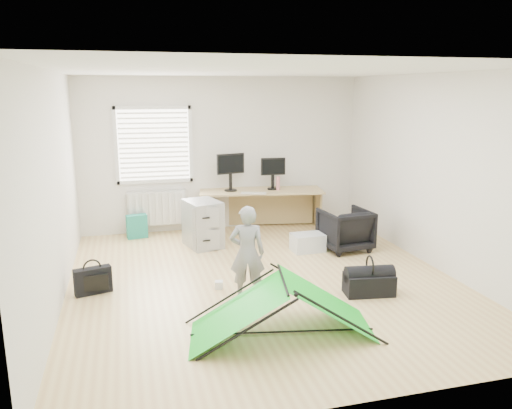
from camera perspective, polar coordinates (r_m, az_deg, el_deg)
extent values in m
plane|color=#D8B573|center=(6.69, 0.88, -8.71)|extent=(5.50, 5.50, 0.00)
cube|color=silver|center=(8.97, -3.84, 5.77)|extent=(5.00, 0.02, 2.70)
cube|color=silver|center=(8.76, -11.59, 6.68)|extent=(1.20, 0.06, 1.20)
cube|color=silver|center=(8.90, -11.25, -0.39)|extent=(1.00, 0.12, 0.60)
cube|color=tan|center=(8.90, 0.59, -0.68)|extent=(2.25, 1.02, 0.74)
cube|color=#9B9DA0|center=(8.05, -6.10, -2.19)|extent=(0.63, 0.74, 0.75)
cube|color=black|center=(8.73, -2.94, 3.13)|extent=(0.52, 0.22, 0.48)
cube|color=black|center=(8.85, 1.92, 3.06)|extent=(0.44, 0.12, 0.42)
cube|color=beige|center=(8.51, -0.28, 1.30)|extent=(0.45, 0.28, 0.02)
cylinder|color=#CA7176|center=(8.83, 2.53, 2.45)|extent=(0.08, 0.08, 0.24)
imported|color=black|center=(7.97, 10.16, -2.82)|extent=(0.77, 0.79, 0.66)
imported|color=gray|center=(5.96, -1.01, -5.56)|extent=(0.48, 0.37, 1.16)
cube|color=silver|center=(7.87, 5.93, -4.34)|extent=(0.51, 0.37, 0.27)
cube|color=#1D8571|center=(8.73, -13.45, -2.45)|extent=(0.36, 0.20, 0.40)
cube|color=black|center=(6.56, -18.13, -8.27)|extent=(0.47, 0.25, 0.33)
cube|color=silver|center=(6.45, -4.26, -9.14)|extent=(0.12, 0.12, 0.10)
cube|color=black|center=(6.39, 12.78, -8.87)|extent=(0.63, 0.38, 0.26)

